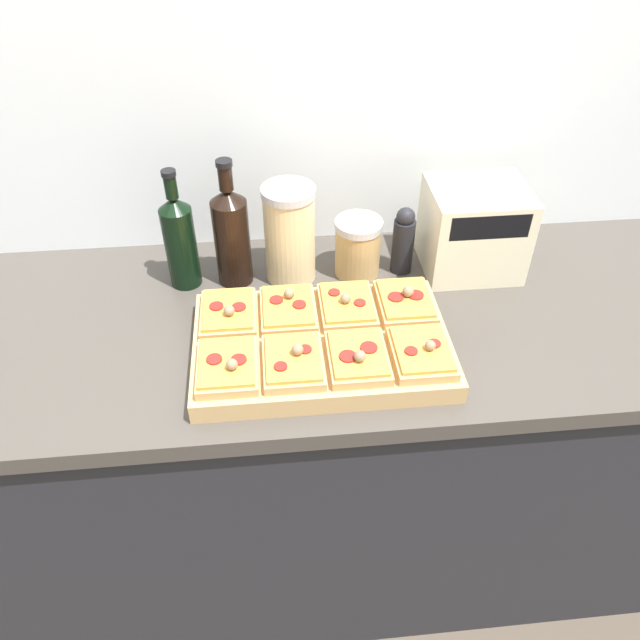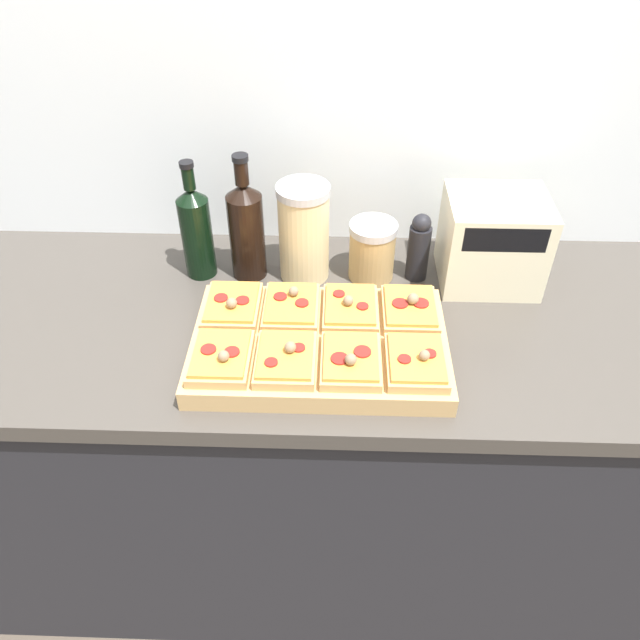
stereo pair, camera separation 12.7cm
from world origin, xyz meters
The scene contains 17 objects.
wall_back centered at (0.00, 0.67, 1.25)m, with size 6.00×0.06×2.50m.
kitchen_counter centered at (0.00, 0.32, 0.47)m, with size 2.63×0.67×0.93m.
cutting_board centered at (0.02, 0.20, 0.96)m, with size 0.52×0.33×0.04m, color tan.
pizza_slice_back_left centered at (-0.16, 0.28, 0.99)m, with size 0.11×0.15×0.05m.
pizza_slice_back_midleft centered at (-0.04, 0.28, 0.99)m, with size 0.11×0.15×0.05m.
pizza_slice_back_midright centered at (0.08, 0.28, 0.99)m, with size 0.11×0.15×0.05m.
pizza_slice_back_right centered at (0.21, 0.28, 0.99)m, with size 0.11×0.15×0.05m.
pizza_slice_front_left centered at (-0.16, 0.12, 0.99)m, with size 0.11×0.15×0.05m.
pizza_slice_front_midleft centered at (-0.04, 0.12, 0.99)m, with size 0.11×0.15×0.05m.
pizza_slice_front_midright centered at (0.09, 0.12, 0.99)m, with size 0.11×0.15×0.05m.
pizza_slice_front_right centered at (0.21, 0.12, 0.99)m, with size 0.11×0.15×0.05m.
olive_oil_bottle centered at (-0.27, 0.48, 1.05)m, with size 0.07×0.07×0.29m.
wine_bottle centered at (-0.15, 0.48, 1.06)m, with size 0.08×0.08×0.31m.
grain_jar_tall centered at (-0.02, 0.48, 1.05)m, with size 0.12×0.12×0.23m.
grain_jar_short centered at (0.14, 0.48, 1.01)m, with size 0.11×0.11×0.14m.
pepper_mill centered at (0.24, 0.48, 1.02)m, with size 0.05×0.05×0.17m.
toaster_oven centered at (0.41, 0.48, 1.04)m, with size 0.25×0.19×0.21m.
Camera 1 is at (-0.07, -0.73, 1.82)m, focal length 35.00 mm.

